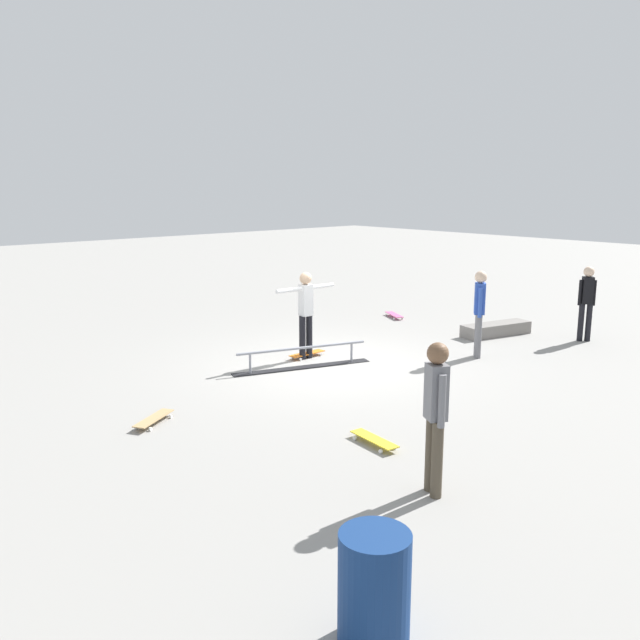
% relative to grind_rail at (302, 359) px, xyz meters
% --- Properties ---
extents(ground_plane, '(60.00, 60.00, 0.00)m').
position_rel_grind_rail_xyz_m(ground_plane, '(-0.58, 0.17, -0.18)').
color(ground_plane, gray).
extents(grind_rail, '(2.66, 1.09, 0.41)m').
position_rel_grind_rail_xyz_m(grind_rail, '(0.00, 0.00, 0.00)').
color(grind_rail, black).
rests_on(grind_rail, ground_plane).
extents(skate_ledge, '(1.79, 0.87, 0.28)m').
position_rel_grind_rail_xyz_m(skate_ledge, '(-5.05, 0.87, -0.04)').
color(skate_ledge, gray).
rests_on(skate_ledge, ground_plane).
extents(skater_main, '(1.39, 0.24, 1.73)m').
position_rel_grind_rail_xyz_m(skater_main, '(-0.48, -0.47, 0.82)').
color(skater_main, black).
rests_on(skater_main, ground_plane).
extents(skateboard_main, '(0.80, 0.27, 0.09)m').
position_rel_grind_rail_xyz_m(skateboard_main, '(-0.56, -0.52, -0.11)').
color(skateboard_main, orange).
rests_on(skateboard_main, ground_plane).
extents(bystander_black_shirt, '(0.31, 0.32, 1.66)m').
position_rel_grind_rail_xyz_m(bystander_black_shirt, '(-6.03, 2.46, 0.76)').
color(bystander_black_shirt, black).
rests_on(bystander_black_shirt, ground_plane).
extents(bystander_grey_shirt, '(0.29, 0.38, 1.75)m').
position_rel_grind_rail_xyz_m(bystander_grey_shirt, '(2.19, 4.89, 0.81)').
color(bystander_grey_shirt, brown).
rests_on(bystander_grey_shirt, ground_plane).
extents(bystander_blue_shirt, '(0.35, 0.31, 1.74)m').
position_rel_grind_rail_xyz_m(bystander_blue_shirt, '(-3.13, 1.72, 0.80)').
color(bystander_blue_shirt, slate).
rests_on(bystander_blue_shirt, ground_plane).
extents(loose_skateboard_yellow, '(0.33, 0.82, 0.09)m').
position_rel_grind_rail_xyz_m(loose_skateboard_yellow, '(1.67, 3.48, -0.11)').
color(loose_skateboard_yellow, yellow).
rests_on(loose_skateboard_yellow, ground_plane).
extents(loose_skateboard_natural, '(0.79, 0.58, 0.09)m').
position_rel_grind_rail_xyz_m(loose_skateboard_natural, '(3.50, 0.82, -0.11)').
color(loose_skateboard_natural, tan).
rests_on(loose_skateboard_natural, ground_plane).
extents(loose_skateboard_pink, '(0.53, 0.81, 0.09)m').
position_rel_grind_rail_xyz_m(loose_skateboard_pink, '(-4.82, -2.05, -0.11)').
color(loose_skateboard_pink, '#E05993').
rests_on(loose_skateboard_pink, ground_plane).
extents(trash_bin, '(0.55, 0.55, 0.89)m').
position_rel_grind_rail_xyz_m(trash_bin, '(4.44, 6.14, 0.27)').
color(trash_bin, navy).
rests_on(trash_bin, ground_plane).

